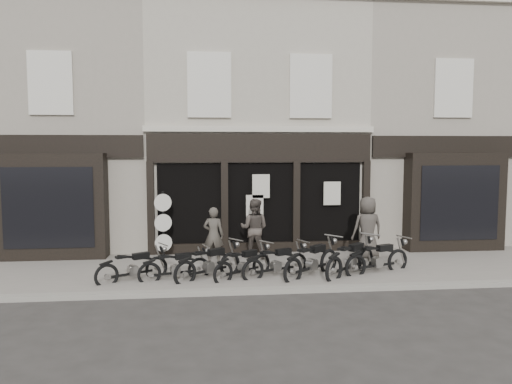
{
  "coord_description": "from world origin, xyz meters",
  "views": [
    {
      "loc": [
        -1.8,
        -12.79,
        3.46
      ],
      "look_at": [
        -0.28,
        1.6,
        2.17
      ],
      "focal_mm": 35.0,
      "sensor_mm": 36.0,
      "label": 1
    }
  ],
  "objects": [
    {
      "name": "motorcycle_3",
      "position": [
        -0.79,
        -0.08,
        0.37
      ],
      "size": [
        1.67,
        1.39,
        0.94
      ],
      "rotation": [
        0.0,
        0.0,
        0.66
      ],
      "color": "black",
      "rests_on": "ground"
    },
    {
      "name": "man_centre",
      "position": [
        -0.29,
        2.08,
        1.02
      ],
      "size": [
        1.05,
        0.93,
        1.81
      ],
      "primitive_type": "imported",
      "rotation": [
        0.0,
        0.0,
        2.81
      ],
      "color": "#463E38",
      "rests_on": "pavement"
    },
    {
      "name": "central_building",
      "position": [
        0.0,
        5.95,
        4.08
      ],
      "size": [
        7.3,
        6.22,
        8.34
      ],
      "color": "#A7A28F",
      "rests_on": "ground"
    },
    {
      "name": "motorcycle_0",
      "position": [
        -3.61,
        -0.08,
        0.37
      ],
      "size": [
        1.77,
        1.24,
        0.94
      ],
      "rotation": [
        0.0,
        0.0,
        0.55
      ],
      "color": "black",
      "rests_on": "ground"
    },
    {
      "name": "kerb",
      "position": [
        0.0,
        -1.25,
        0.07
      ],
      "size": [
        30.0,
        0.25,
        0.13
      ],
      "primitive_type": "cube",
      "color": "gray",
      "rests_on": "ground_plane"
    },
    {
      "name": "advert_sign_post",
      "position": [
        -3.02,
        2.22,
        1.05
      ],
      "size": [
        0.51,
        0.34,
        2.16
      ],
      "rotation": [
        0.0,
        0.0,
        0.32
      ],
      "color": "black",
      "rests_on": "ground"
    },
    {
      "name": "motorcycle_6",
      "position": [
        2.08,
        -0.11,
        0.43
      ],
      "size": [
        1.86,
        1.69,
        1.08
      ],
      "rotation": [
        0.0,
        0.0,
        0.72
      ],
      "color": "black",
      "rests_on": "ground"
    },
    {
      "name": "motorcycle_7",
      "position": [
        2.86,
        0.01,
        0.41
      ],
      "size": [
        2.02,
        1.05,
        1.02
      ],
      "rotation": [
        0.0,
        0.0,
        0.37
      ],
      "color": "black",
      "rests_on": "ground"
    },
    {
      "name": "motorcycle_5",
      "position": [
        1.02,
        -0.13,
        0.42
      ],
      "size": [
        1.85,
        1.63,
        1.06
      ],
      "rotation": [
        0.0,
        0.0,
        0.7
      ],
      "color": "black",
      "rests_on": "ground"
    },
    {
      "name": "motorcycle_4",
      "position": [
        0.08,
        -0.06,
        0.39
      ],
      "size": [
        1.89,
        1.1,
        0.97
      ],
      "rotation": [
        0.0,
        0.0,
        0.43
      ],
      "color": "black",
      "rests_on": "ground"
    },
    {
      "name": "pavement",
      "position": [
        0.0,
        0.9,
        0.06
      ],
      "size": [
        30.0,
        4.2,
        0.12
      ],
      "primitive_type": "cube",
      "color": "slate",
      "rests_on": "ground_plane"
    },
    {
      "name": "neighbour_left",
      "position": [
        -6.35,
        5.9,
        4.04
      ],
      "size": [
        5.6,
        6.73,
        8.34
      ],
      "color": "gray",
      "rests_on": "ground"
    },
    {
      "name": "man_left",
      "position": [
        -1.53,
        1.57,
        0.94
      ],
      "size": [
        0.66,
        0.5,
        1.63
      ],
      "primitive_type": "imported",
      "rotation": [
        0.0,
        0.0,
        2.94
      ],
      "color": "#433E37",
      "rests_on": "pavement"
    },
    {
      "name": "ground_plane",
      "position": [
        0.0,
        0.0,
        0.0
      ],
      "size": [
        90.0,
        90.0,
        0.0
      ],
      "primitive_type": "plane",
      "color": "#2D2B28",
      "rests_on": "ground"
    },
    {
      "name": "motorcycle_1",
      "position": [
        -2.54,
        -0.1,
        0.36
      ],
      "size": [
        1.84,
        0.85,
        0.91
      ],
      "rotation": [
        0.0,
        0.0,
        0.31
      ],
      "color": "black",
      "rests_on": "ground"
    },
    {
      "name": "man_right",
      "position": [
        3.05,
        1.5,
        1.07
      ],
      "size": [
        0.99,
        0.71,
        1.89
      ],
      "primitive_type": "imported",
      "rotation": [
        0.0,
        0.0,
        3.27
      ],
      "color": "#3F3A34",
      "rests_on": "pavement"
    },
    {
      "name": "motorcycle_2",
      "position": [
        -1.68,
        -0.06,
        0.4
      ],
      "size": [
        1.82,
        1.46,
        1.01
      ],
      "rotation": [
        0.0,
        0.0,
        0.63
      ],
      "color": "black",
      "rests_on": "ground"
    },
    {
      "name": "neighbour_right",
      "position": [
        6.35,
        5.9,
        4.04
      ],
      "size": [
        5.6,
        6.73,
        8.34
      ],
      "color": "gray",
      "rests_on": "ground"
    }
  ]
}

